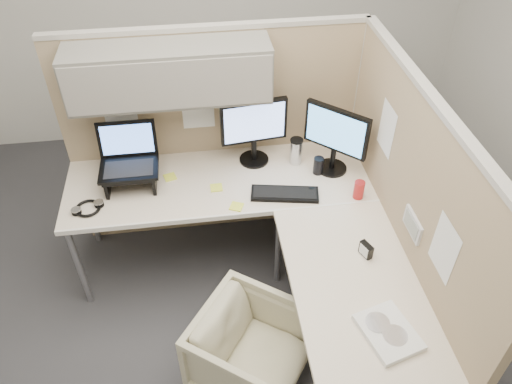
{
  "coord_description": "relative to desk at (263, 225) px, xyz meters",
  "views": [
    {
      "loc": [
        -0.21,
        -1.99,
        2.82
      ],
      "look_at": [
        0.1,
        0.25,
        0.85
      ],
      "focal_mm": 35.0,
      "sensor_mm": 36.0,
      "label": 1
    }
  ],
  "objects": [
    {
      "name": "ground",
      "position": [
        -0.12,
        -0.13,
        -0.69
      ],
      "size": [
        4.5,
        4.5,
        0.0
      ],
      "primitive_type": "plane",
      "color": "#303035",
      "rests_on": "ground"
    },
    {
      "name": "partition_back",
      "position": [
        -0.34,
        0.7,
        0.41
      ],
      "size": [
        2.0,
        0.36,
        1.63
      ],
      "color": "tan",
      "rests_on": "ground"
    },
    {
      "name": "partition_right",
      "position": [
        0.78,
        -0.19,
        0.13
      ],
      "size": [
        0.07,
        2.03,
        1.63
      ],
      "color": "tan",
      "rests_on": "ground"
    },
    {
      "name": "desk",
      "position": [
        0.0,
        0.0,
        0.0
      ],
      "size": [
        2.0,
        1.98,
        0.73
      ],
      "color": "beige",
      "rests_on": "ground"
    },
    {
      "name": "office_chair",
      "position": [
        -0.15,
        -0.57,
        -0.39
      ],
      "size": [
        0.77,
        0.78,
        0.59
      ],
      "primitive_type": "imported",
      "rotation": [
        0.0,
        0.0,
        0.94
      ],
      "color": "beige",
      "rests_on": "ground"
    },
    {
      "name": "monitor_left",
      "position": [
        0.03,
        0.59,
        0.32
      ],
      "size": [
        0.44,
        0.2,
        0.47
      ],
      "rotation": [
        0.0,
        0.0,
        0.12
      ],
      "color": "black",
      "rests_on": "desk"
    },
    {
      "name": "monitor_right",
      "position": [
        0.53,
        0.42,
        0.32
      ],
      "size": [
        0.34,
        0.33,
        0.47
      ],
      "rotation": [
        0.0,
        0.0,
        -0.76
      ],
      "color": "black",
      "rests_on": "desk"
    },
    {
      "name": "laptop_station",
      "position": [
        -0.79,
        0.47,
        0.19
      ],
      "size": [
        0.37,
        0.32,
        0.38
      ],
      "color": "black",
      "rests_on": "desk"
    },
    {
      "name": "keyboard",
      "position": [
        0.17,
        0.2,
        0.05
      ],
      "size": [
        0.44,
        0.22,
        0.02
      ],
      "primitive_type": "cube",
      "rotation": [
        0.0,
        0.0,
        -0.19
      ],
      "color": "black",
      "rests_on": "desk"
    },
    {
      "name": "mouse",
      "position": [
        0.35,
        0.22,
        0.06
      ],
      "size": [
        0.1,
        0.08,
        0.03
      ],
      "primitive_type": "ellipsoid",
      "rotation": [
        0.0,
        0.0,
        0.34
      ],
      "color": "black",
      "rests_on": "desk"
    },
    {
      "name": "travel_mug",
      "position": [
        0.3,
        0.53,
        0.14
      ],
      "size": [
        0.09,
        0.09,
        0.19
      ],
      "color": "silver",
      "rests_on": "desk"
    },
    {
      "name": "soda_can_green",
      "position": [
        0.62,
        0.12,
        0.1
      ],
      "size": [
        0.07,
        0.07,
        0.12
      ],
      "primitive_type": "cylinder",
      "color": "#B21E1E",
      "rests_on": "desk"
    },
    {
      "name": "soda_can_silver",
      "position": [
        0.43,
        0.4,
        0.1
      ],
      "size": [
        0.07,
        0.07,
        0.12
      ],
      "primitive_type": "cylinder",
      "color": "black",
      "rests_on": "desk"
    },
    {
      "name": "sticky_note_d",
      "position": [
        -0.25,
        0.33,
        0.05
      ],
      "size": [
        0.08,
        0.08,
        0.01
      ],
      "primitive_type": "cube",
      "rotation": [
        0.0,
        0.0,
        0.02
      ],
      "color": "#E1EB3E",
      "rests_on": "desk"
    },
    {
      "name": "sticky_note_b",
      "position": [
        -0.14,
        0.14,
        0.05
      ],
      "size": [
        0.1,
        0.1,
        0.01
      ],
      "primitive_type": "cube",
      "rotation": [
        0.0,
        0.0,
        -0.41
      ],
      "color": "#E1EB3E",
      "rests_on": "desk"
    },
    {
      "name": "sticky_note_c",
      "position": [
        -0.55,
        0.48,
        0.05
      ],
      "size": [
        0.09,
        0.09,
        0.01
      ],
      "primitive_type": "cube",
      "rotation": [
        0.0,
        0.0,
        0.28
      ],
      "color": "#E1EB3E",
      "rests_on": "desk"
    },
    {
      "name": "headphones",
      "position": [
        -1.05,
        0.24,
        0.06
      ],
      "size": [
        0.2,
        0.2,
        0.03
      ],
      "rotation": [
        0.0,
        0.0,
        0.37
      ],
      "color": "black",
      "rests_on": "desk"
    },
    {
      "name": "paper_stack",
      "position": [
        0.48,
        -0.86,
        0.06
      ],
      "size": [
        0.3,
        0.34,
        0.03
      ],
      "rotation": [
        0.0,
        0.0,
        0.27
      ],
      "color": "white",
      "rests_on": "desk"
    },
    {
      "name": "desk_clock",
      "position": [
        0.52,
        -0.35,
        0.08
      ],
      "size": [
        0.06,
        0.09,
        0.08
      ],
      "rotation": [
        0.0,
        0.0,
        -1.17
      ],
      "color": "black",
      "rests_on": "desk"
    }
  ]
}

